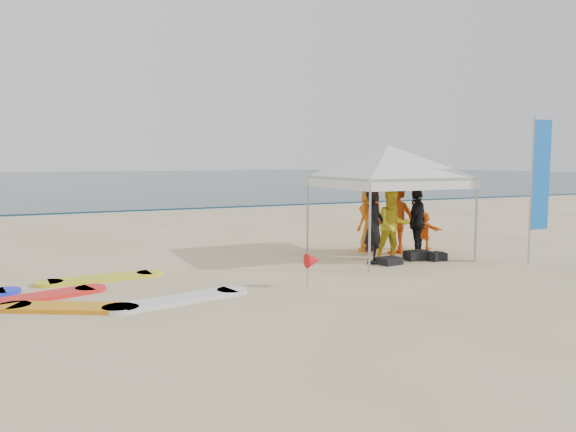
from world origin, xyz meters
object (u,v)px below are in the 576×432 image
(person_yellow, at_px, (393,225))
(person_seated, at_px, (424,231))
(person_orange_a, at_px, (395,217))
(feather_flag, at_px, (540,177))
(person_black_a, at_px, (374,226))
(person_black_b, at_px, (417,222))
(person_orange_b, at_px, (371,217))
(marker_pennant, at_px, (313,261))
(surfboard_spread, at_px, (43,298))
(canopy_tent, at_px, (389,146))

(person_yellow, distance_m, person_seated, 2.05)
(person_yellow, xyz_separation_m, person_seated, (1.74, 1.02, -0.34))
(person_yellow, distance_m, person_orange_a, 1.03)
(person_seated, relative_size, feather_flag, 0.30)
(person_black_a, bearing_deg, person_yellow, -26.88)
(person_orange_a, distance_m, feather_flag, 3.46)
(person_black_b, height_order, person_orange_b, person_orange_b)
(person_black_b, xyz_separation_m, marker_pennant, (-3.89, -1.95, -0.34))
(person_seated, height_order, surfboard_spread, person_seated)
(canopy_tent, height_order, surfboard_spread, canopy_tent)
(person_orange_b, bearing_deg, marker_pennant, 17.80)
(person_black_b, bearing_deg, person_seated, -172.88)
(person_black_a, relative_size, surfboard_spread, 0.29)
(person_black_a, bearing_deg, surfboard_spread, 147.90)
(person_black_a, relative_size, feather_flag, 0.51)
(person_orange_b, relative_size, feather_flag, 0.53)
(person_black_b, height_order, person_seated, person_black_b)
(person_black_a, height_order, canopy_tent, canopy_tent)
(person_seated, xyz_separation_m, feather_flag, (1.16, -2.64, 1.49))
(person_yellow, relative_size, marker_pennant, 2.65)
(feather_flag, distance_m, marker_pennant, 6.04)
(feather_flag, distance_m, surfboard_spread, 10.74)
(person_orange_a, height_order, marker_pennant, person_orange_a)
(person_black_a, distance_m, person_orange_a, 1.52)
(marker_pennant, height_order, surfboard_spread, marker_pennant)
(surfboard_spread, bearing_deg, person_orange_a, 9.86)
(canopy_tent, bearing_deg, person_yellow, -112.09)
(canopy_tent, bearing_deg, person_orange_b, 85.74)
(person_yellow, relative_size, canopy_tent, 0.41)
(person_black_b, distance_m, feather_flag, 2.97)
(marker_pennant, bearing_deg, canopy_tent, 34.46)
(person_orange_a, distance_m, person_seated, 1.20)
(person_black_a, height_order, person_black_b, person_black_a)
(person_orange_a, height_order, canopy_tent, canopy_tent)
(person_black_a, distance_m, marker_pennant, 2.86)
(surfboard_spread, bearing_deg, person_orange_b, 14.21)
(person_orange_b, bearing_deg, person_seated, 141.71)
(person_orange_a, distance_m, canopy_tent, 1.85)
(person_orange_a, distance_m, person_orange_b, 0.68)
(marker_pennant, bearing_deg, person_black_b, 26.64)
(person_orange_b, bearing_deg, surfboard_spread, -11.03)
(person_yellow, relative_size, person_orange_a, 0.90)
(person_yellow, bearing_deg, surfboard_spread, -159.63)
(person_black_b, height_order, surfboard_spread, person_black_b)
(person_orange_a, bearing_deg, person_orange_b, -55.35)
(feather_flag, bearing_deg, surfboard_spread, 174.67)
(person_black_a, distance_m, person_seated, 2.60)
(person_seated, distance_m, surfboard_spread, 9.51)
(marker_pennant, distance_m, surfboard_spread, 4.79)
(person_orange_b, bearing_deg, person_black_b, 96.51)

